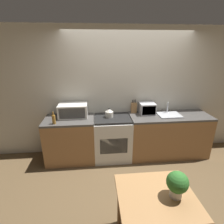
{
  "coord_description": "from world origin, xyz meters",
  "views": [
    {
      "loc": [
        -0.65,
        -2.55,
        2.2
      ],
      "look_at": [
        -0.36,
        0.52,
        1.05
      ],
      "focal_mm": 28.0,
      "sensor_mm": 36.0,
      "label": 1
    }
  ],
  "objects_px": {
    "bottle": "(54,119)",
    "toaster_oven": "(147,108)",
    "stove_range": "(112,138)",
    "kettle": "(109,113)",
    "microwave": "(73,110)",
    "dining_table": "(156,203)"
  },
  "relations": [
    {
      "from": "dining_table",
      "to": "stove_range",
      "type": "bearing_deg",
      "value": 99.08
    },
    {
      "from": "bottle",
      "to": "dining_table",
      "type": "bearing_deg",
      "value": -49.7
    },
    {
      "from": "stove_range",
      "to": "bottle",
      "type": "relative_size",
      "value": 3.98
    },
    {
      "from": "microwave",
      "to": "dining_table",
      "type": "relative_size",
      "value": 0.68
    },
    {
      "from": "stove_range",
      "to": "bottle",
      "type": "bearing_deg",
      "value": -169.37
    },
    {
      "from": "microwave",
      "to": "bottle",
      "type": "xyz_separation_m",
      "value": [
        -0.31,
        -0.31,
        -0.04
      ]
    },
    {
      "from": "kettle",
      "to": "microwave",
      "type": "bearing_deg",
      "value": 173.17
    },
    {
      "from": "bottle",
      "to": "stove_range",
      "type": "bearing_deg",
      "value": 10.63
    },
    {
      "from": "stove_range",
      "to": "kettle",
      "type": "distance_m",
      "value": 0.54
    },
    {
      "from": "stove_range",
      "to": "toaster_oven",
      "type": "distance_m",
      "value": 0.94
    },
    {
      "from": "microwave",
      "to": "toaster_oven",
      "type": "bearing_deg",
      "value": 1.22
    },
    {
      "from": "bottle",
      "to": "toaster_oven",
      "type": "distance_m",
      "value": 1.84
    },
    {
      "from": "stove_range",
      "to": "dining_table",
      "type": "height_order",
      "value": "stove_range"
    },
    {
      "from": "stove_range",
      "to": "bottle",
      "type": "xyz_separation_m",
      "value": [
        -1.07,
        -0.2,
        0.54
      ]
    },
    {
      "from": "bottle",
      "to": "toaster_oven",
      "type": "xyz_separation_m",
      "value": [
        1.81,
        0.34,
        0.03
      ]
    },
    {
      "from": "stove_range",
      "to": "microwave",
      "type": "bearing_deg",
      "value": 171.73
    },
    {
      "from": "stove_range",
      "to": "microwave",
      "type": "xyz_separation_m",
      "value": [
        -0.76,
        0.11,
        0.58
      ]
    },
    {
      "from": "stove_range",
      "to": "kettle",
      "type": "relative_size",
      "value": 4.72
    },
    {
      "from": "kettle",
      "to": "bottle",
      "type": "xyz_separation_m",
      "value": [
        -1.01,
        -0.23,
        0.0
      ]
    },
    {
      "from": "kettle",
      "to": "toaster_oven",
      "type": "xyz_separation_m",
      "value": [
        0.79,
        0.12,
        0.03
      ]
    },
    {
      "from": "bottle",
      "to": "toaster_oven",
      "type": "height_order",
      "value": "toaster_oven"
    },
    {
      "from": "kettle",
      "to": "toaster_oven",
      "type": "height_order",
      "value": "toaster_oven"
    }
  ]
}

